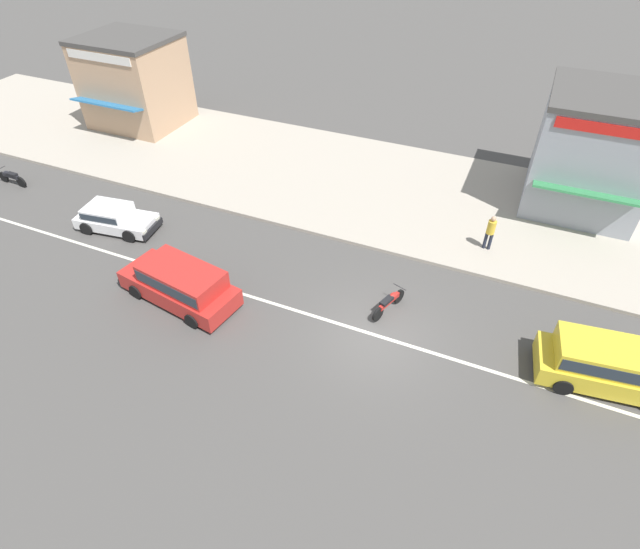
# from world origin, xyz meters

# --- Properties ---
(ground_plane) EXTENTS (160.00, 160.00, 0.00)m
(ground_plane) POSITION_xyz_m (0.00, 0.00, 0.00)
(ground_plane) COLOR #4C4947
(lane_centre_stripe) EXTENTS (50.40, 0.14, 0.01)m
(lane_centre_stripe) POSITION_xyz_m (0.00, 0.00, 0.00)
(lane_centre_stripe) COLOR silver
(lane_centre_stripe) RESTS_ON ground
(kerb_strip) EXTENTS (68.00, 10.00, 0.15)m
(kerb_strip) POSITION_xyz_m (0.00, 9.69, 0.07)
(kerb_strip) COLOR #ADA393
(kerb_strip) RESTS_ON ground
(minivan_yellow_1) EXTENTS (4.67, 2.28, 1.56)m
(minivan_yellow_1) POSITION_xyz_m (7.27, 0.99, 0.84)
(minivan_yellow_1) COLOR yellow
(minivan_yellow_1) RESTS_ON ground
(minivan_red_2) EXTENTS (5.01, 2.54, 1.56)m
(minivan_red_2) POSITION_xyz_m (-7.36, -1.14, 0.85)
(minivan_red_2) COLOR red
(minivan_red_2) RESTS_ON ground
(hatchback_white_3) EXTENTS (3.76, 2.07, 1.10)m
(hatchback_white_3) POSITION_xyz_m (-13.00, 1.60, 0.59)
(hatchback_white_3) COLOR white
(hatchback_white_3) RESTS_ON ground
(motorcycle_1) EXTENTS (0.82, 1.79, 0.80)m
(motorcycle_1) POSITION_xyz_m (0.00, 1.39, 0.42)
(motorcycle_1) COLOR black
(motorcycle_1) RESTS_ON ground
(motorcycle_2) EXTENTS (1.83, 0.56, 0.80)m
(motorcycle_2) POSITION_xyz_m (-20.55, 2.60, 0.42)
(motorcycle_2) COLOR black
(motorcycle_2) RESTS_ON ground
(pedestrian_near_clock) EXTENTS (0.34, 0.34, 1.60)m
(pedestrian_near_clock) POSITION_xyz_m (2.72, 6.55, 1.08)
(pedestrian_near_clock) COLOR #232838
(pedestrian_near_clock) RESTS_ON kerb_strip
(shopfront_corner_warung) EXTENTS (5.19, 5.35, 5.04)m
(shopfront_corner_warung) POSITION_xyz_m (-19.20, 11.36, 2.68)
(shopfront_corner_warung) COLOR tan
(shopfront_corner_warung) RESTS_ON kerb_strip
(shopfront_mid_block) EXTENTS (4.84, 6.19, 5.25)m
(shopfront_mid_block) POSITION_xyz_m (6.00, 12.18, 2.78)
(shopfront_mid_block) COLOR #999EA8
(shopfront_mid_block) RESTS_ON kerb_strip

